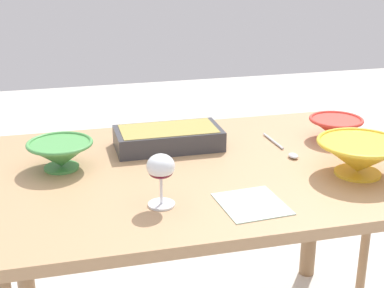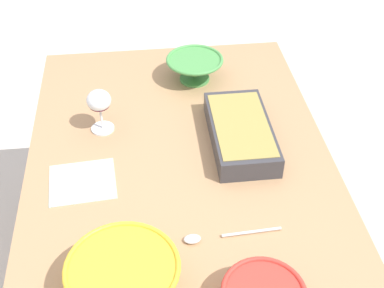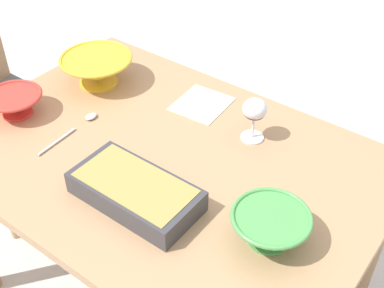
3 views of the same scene
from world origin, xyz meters
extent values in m
cube|color=tan|center=(0.00, 0.00, 0.71)|extent=(1.32, 0.91, 0.03)
cylinder|color=#93704E|center=(-0.60, 0.39, 0.35)|extent=(0.07, 0.07, 0.70)
cylinder|color=#93704E|center=(0.60, 0.39, 0.35)|extent=(0.07, 0.07, 0.70)
cube|color=#595959|center=(-0.94, 0.03, 0.46)|extent=(0.45, 0.44, 0.02)
cylinder|color=tan|center=(-0.73, -0.17, 0.23)|extent=(0.04, 0.04, 0.45)
cylinder|color=tan|center=(-0.73, 0.23, 0.23)|extent=(0.04, 0.04, 0.45)
cylinder|color=tan|center=(-1.15, 0.23, 0.23)|extent=(0.04, 0.04, 0.45)
cylinder|color=white|center=(0.17, 0.23, 0.73)|extent=(0.07, 0.07, 0.01)
cylinder|color=white|center=(0.17, 0.23, 0.77)|extent=(0.01, 0.01, 0.07)
ellipsoid|color=white|center=(0.17, 0.23, 0.84)|extent=(0.08, 0.08, 0.07)
ellipsoid|color=#4C0A19|center=(0.17, 0.23, 0.83)|extent=(0.07, 0.07, 0.04)
cube|color=#38383D|center=(0.06, -0.19, 0.76)|extent=(0.36, 0.18, 0.07)
cube|color=#9E8C47|center=(0.06, -0.19, 0.79)|extent=(0.32, 0.16, 0.02)
cylinder|color=red|center=(-0.53, -0.13, 0.73)|extent=(0.10, 0.10, 0.01)
cone|color=red|center=(-0.53, -0.13, 0.77)|extent=(0.18, 0.18, 0.07)
torus|color=red|center=(-0.53, -0.13, 0.80)|extent=(0.19, 0.19, 0.01)
cylinder|color=yellow|center=(-0.45, 0.17, 0.73)|extent=(0.14, 0.14, 0.01)
cone|color=yellow|center=(-0.45, 0.17, 0.79)|extent=(0.25, 0.25, 0.09)
torus|color=yellow|center=(-0.45, 0.17, 0.83)|extent=(0.26, 0.26, 0.01)
cylinder|color=#4C994C|center=(0.42, -0.09, 0.73)|extent=(0.11, 0.11, 0.01)
cone|color=#4C994C|center=(0.42, -0.09, 0.78)|extent=(0.20, 0.20, 0.08)
torus|color=#4C994C|center=(0.42, -0.09, 0.81)|extent=(0.20, 0.20, 0.01)
cylinder|color=silver|center=(-0.30, -0.15, 0.74)|extent=(0.02, 0.16, 0.01)
ellipsoid|color=silver|center=(-0.31, 0.00, 0.74)|extent=(0.03, 0.05, 0.01)
cube|color=#B2CCB7|center=(-0.06, 0.29, 0.73)|extent=(0.18, 0.20, 0.00)
camera|label=1|loc=(0.43, 1.58, 1.41)|focal=52.84mm
camera|label=2|loc=(-1.14, 0.10, 1.77)|focal=48.44mm
camera|label=3|loc=(0.78, -0.88, 1.74)|focal=47.48mm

